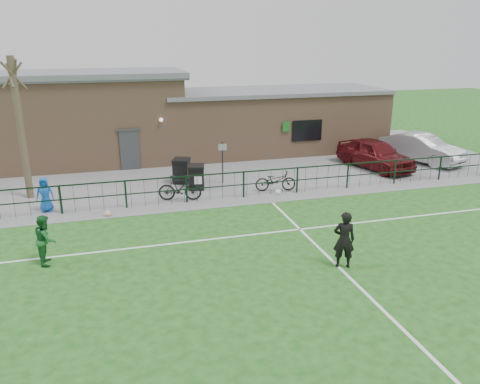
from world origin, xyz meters
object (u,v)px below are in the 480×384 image
object	(u,v)px
bicycle_e	(275,181)
ball_ground	(108,213)
sign_post	(223,163)
car_silver	(421,148)
spectator_child	(45,194)
outfield_player	(46,239)
wheelie_bin_left	(182,172)
bicycle_d	(180,188)
bare_tree	(21,130)
car_maroon	(375,154)
wheelie_bin_right	(196,178)

from	to	relation	value
bicycle_e	ball_ground	bearing A→B (deg)	109.60
sign_post	car_silver	world-z (taller)	sign_post
spectator_child	outfield_player	xyz separation A→B (m)	(0.54, -4.83, 0.06)
sign_post	ball_ground	distance (m)	6.28
wheelie_bin_left	bicycle_d	xyz separation A→B (m)	(-0.47, -2.58, 0.01)
sign_post	bicycle_d	xyz separation A→B (m)	(-2.36, -1.99, -0.45)
bare_tree	ball_ground	bearing A→B (deg)	-45.17
car_maroon	spectator_child	bearing A→B (deg)	174.18
wheelie_bin_right	car_maroon	size ratio (longest dim) A/B	0.22
wheelie_bin_left	ball_ground	bearing A→B (deg)	-113.40
bicycle_d	outfield_player	distance (m)	6.75
wheelie_bin_left	bare_tree	bearing A→B (deg)	-156.23
car_silver	bicycle_d	size ratio (longest dim) A/B	2.56
ball_ground	outfield_player	bearing A→B (deg)	-116.64
wheelie_bin_right	sign_post	xyz separation A→B (m)	(1.38, 0.57, 0.48)
car_maroon	bicycle_d	xyz separation A→B (m)	(-10.81, -2.43, -0.23)
bicycle_d	spectator_child	bearing A→B (deg)	102.66
ball_ground	sign_post	bearing A→B (deg)	29.85
wheelie_bin_right	bicycle_e	size ratio (longest dim) A/B	0.56
car_maroon	wheelie_bin_left	bearing A→B (deg)	165.27
bare_tree	car_silver	xyz separation A→B (m)	(20.31, 0.80, -2.20)
outfield_player	sign_post	bearing A→B (deg)	-48.54
sign_post	outfield_player	xyz separation A→B (m)	(-7.20, -6.70, -0.23)
sign_post	bicycle_e	bearing A→B (deg)	-42.35
car_silver	spectator_child	xyz separation A→B (m)	(-19.42, -2.83, -0.07)
bare_tree	bicycle_e	xyz separation A→B (m)	(10.65, -2.01, -2.50)
car_maroon	car_silver	bearing A→B (deg)	-4.67
bare_tree	bicycle_d	world-z (taller)	bare_tree
car_maroon	spectator_child	distance (m)	16.35
car_maroon	bicycle_e	size ratio (longest dim) A/B	2.49
wheelie_bin_right	bicycle_e	distance (m)	3.63
wheelie_bin_right	car_silver	size ratio (longest dim) A/B	0.22
car_silver	outfield_player	bearing A→B (deg)	-179.18
bicycle_d	outfield_player	size ratio (longest dim) A/B	1.17
sign_post	ball_ground	xyz separation A→B (m)	(-5.39, -3.09, -0.90)
wheelie_bin_left	spectator_child	bearing A→B (deg)	-137.08
bicycle_d	car_silver	bearing A→B (deg)	-64.12
wheelie_bin_right	spectator_child	distance (m)	6.50
bicycle_d	ball_ground	distance (m)	3.25
outfield_player	ball_ground	world-z (taller)	outfield_player
bicycle_d	spectator_child	xyz separation A→B (m)	(-5.38, 0.12, 0.15)
wheelie_bin_left	bicycle_e	xyz separation A→B (m)	(3.91, -2.43, -0.06)
sign_post	spectator_child	bearing A→B (deg)	-166.44
sign_post	outfield_player	bearing A→B (deg)	-137.05
bicycle_d	outfield_player	world-z (taller)	outfield_player
wheelie_bin_left	bicycle_d	distance (m)	2.62
sign_post	car_maroon	xyz separation A→B (m)	(8.45, 0.44, -0.22)
bicycle_d	wheelie_bin_right	bearing A→B (deg)	-20.71
wheelie_bin_right	outfield_player	world-z (taller)	outfield_player
bicycle_e	ball_ground	world-z (taller)	bicycle_e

